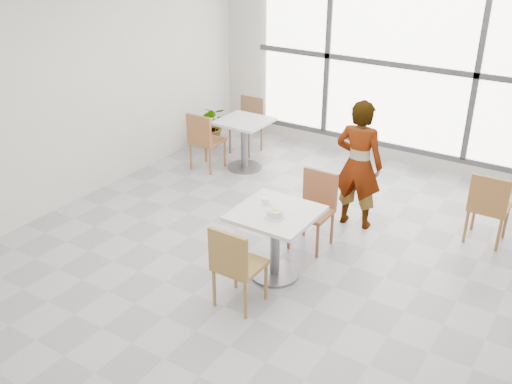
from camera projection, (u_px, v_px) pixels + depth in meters
The scene contains 15 objects.
floor at pixel (271, 265), 6.23m from camera, with size 7.00×7.00×0.00m, color #9E9EA5.
wall_back at pixel (400, 64), 8.23m from camera, with size 6.00×6.00×0.00m, color silver.
wall_left at pixel (64, 89), 7.04m from camera, with size 7.00×7.00×0.00m, color silver.
window at pixel (398, 65), 8.18m from camera, with size 4.60×0.07×2.52m.
main_table at pixel (275, 231), 5.84m from camera, with size 0.80×0.80×0.75m.
chair_near at pixel (235, 263), 5.35m from camera, with size 0.42×0.42×0.87m.
chair_far at pixel (315, 204), 6.44m from camera, with size 0.42×0.42×0.87m.
oatmeal_bowl at pixel (275, 213), 5.62m from camera, with size 0.21×0.21×0.09m.
coffee_cup at pixel (265, 201), 5.88m from camera, with size 0.16×0.13×0.07m.
person at pixel (359, 165), 6.73m from camera, with size 0.57×0.38×1.57m, color black.
bg_table_left at pixel (244, 137), 8.41m from camera, with size 0.70×0.70×0.75m.
bg_chair_left_near at pixel (204, 138), 8.34m from camera, with size 0.42×0.42×0.87m.
bg_chair_left_far at pixel (249, 121), 9.04m from camera, with size 0.42×0.42×0.87m.
bg_chair_right_near at pixel (489, 204), 6.43m from camera, with size 0.42×0.42×0.87m.
plant_left at pixel (211, 125), 9.32m from camera, with size 0.62×0.54×0.69m, color #3A833A.
Camera 1 is at (2.72, -4.52, 3.42)m, focal length 40.34 mm.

